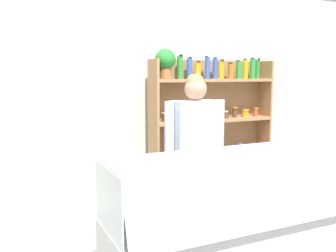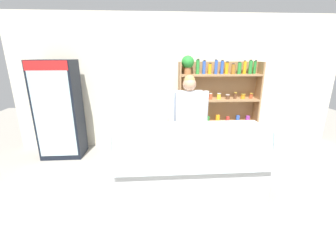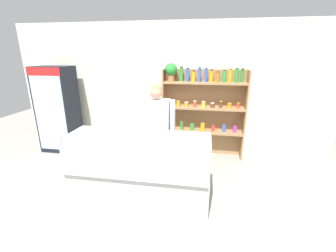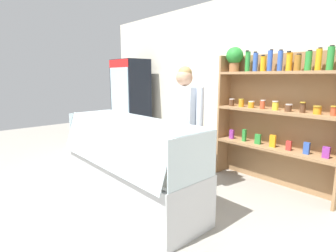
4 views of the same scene
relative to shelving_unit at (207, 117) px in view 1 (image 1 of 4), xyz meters
The scene contains 4 objects.
back_wall 0.81m from the shelving_unit, 157.64° to the left, with size 6.80×0.10×2.70m, color silver.
shelving_unit is the anchor object (origin of this frame).
deli_display_case 2.06m from the shelving_unit, 115.01° to the right, with size 1.99×0.71×1.01m.
shop_clerk 1.21m from the shelving_unit, 126.30° to the right, with size 0.64×0.25×1.61m.
Camera 1 is at (-1.73, -2.23, 1.60)m, focal length 40.00 mm.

